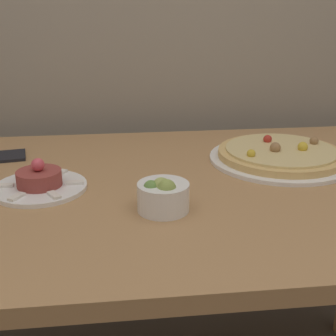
% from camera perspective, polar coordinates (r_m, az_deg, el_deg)
% --- Properties ---
extents(dining_table, '(1.46, 0.86, 0.78)m').
position_cam_1_polar(dining_table, '(1.11, 1.70, -6.25)').
color(dining_table, '#AD7F51').
rests_on(dining_table, ground_plane).
extents(pizza_plate, '(0.37, 0.37, 0.06)m').
position_cam_1_polar(pizza_plate, '(1.25, 13.57, 1.56)').
color(pizza_plate, white).
rests_on(pizza_plate, dining_table).
extents(tartare_plate, '(0.21, 0.21, 0.07)m').
position_cam_1_polar(tartare_plate, '(1.07, -15.38, -1.76)').
color(tartare_plate, white).
rests_on(tartare_plate, dining_table).
extents(small_bowl, '(0.10, 0.10, 0.07)m').
position_cam_1_polar(small_bowl, '(0.92, -0.62, -3.30)').
color(small_bowl, white).
rests_on(small_bowl, dining_table).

